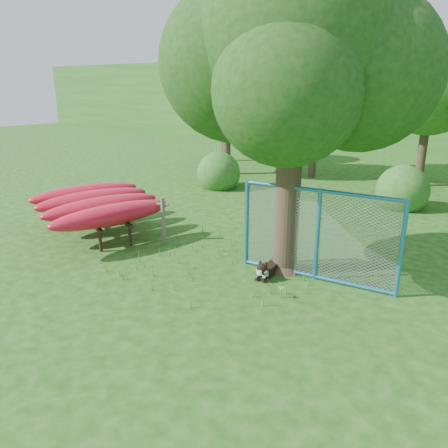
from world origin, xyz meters
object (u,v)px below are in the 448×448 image
Objects in this scene: oak_tree at (293,57)px; kayak_rack at (98,203)px; fence_section at (317,235)px; husky_dog at (268,269)px.

oak_tree reaches higher than kayak_rack.
husky_dog is at bearing -158.38° from fence_section.
oak_tree is 3.73m from fence_section.
fence_section is (0.82, -0.05, -3.63)m from oak_tree.
kayak_rack is 1.27× the size of fence_section.
kayak_rack is 4.21× the size of husky_dog.
fence_section is at bearing -3.66° from oak_tree.
oak_tree is 2.00× the size of fence_section.
fence_section is at bearing 29.95° from kayak_rack.
kayak_rack is at bearing 177.87° from husky_dog.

